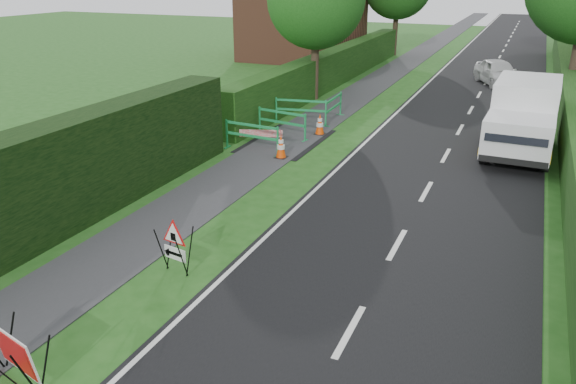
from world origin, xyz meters
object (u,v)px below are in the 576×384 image
(red_rect_sign, at_px, (15,354))
(triangle_sign, at_px, (173,242))
(works_van, at_px, (523,116))
(hatchback_car, at_px, (498,72))

(red_rect_sign, bearing_deg, triangle_sign, 98.97)
(red_rect_sign, height_order, works_van, works_van)
(works_van, relative_size, hatchback_car, 1.32)
(red_rect_sign, xyz_separation_m, triangle_sign, (0.30, 3.63, 0.20))
(works_van, height_order, hatchback_car, works_van)
(red_rect_sign, xyz_separation_m, works_van, (6.30, 15.04, 0.73))
(red_rect_sign, relative_size, triangle_sign, 1.12)
(red_rect_sign, height_order, hatchback_car, hatchback_car)
(hatchback_car, bearing_deg, works_van, -106.43)
(works_van, bearing_deg, hatchback_car, 99.43)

